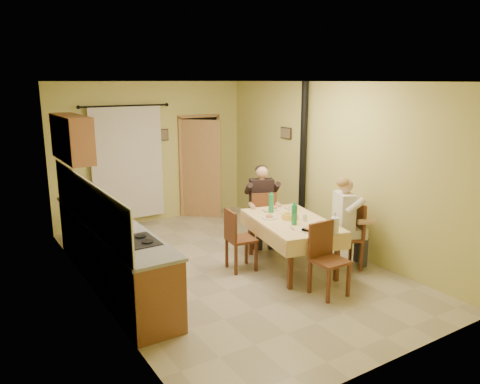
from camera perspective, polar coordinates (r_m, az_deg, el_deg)
floor at (r=7.31m, az=-1.25°, el=-9.20°), size 4.00×6.00×0.01m
room_shell at (r=6.82m, az=-1.33°, el=5.05°), size 4.04×6.04×2.82m
kitchen_run at (r=6.85m, az=-15.48°, el=-7.00°), size 0.64×3.64×1.56m
upper_cabinets at (r=7.72m, az=-19.85°, el=6.22°), size 0.35×1.40×0.70m
curtain at (r=9.30m, az=-13.54°, el=3.47°), size 1.70×0.07×2.22m
doorway at (r=9.87m, az=-4.84°, el=3.12°), size 0.96×0.61×2.15m
dining_table at (r=7.25m, az=6.21°, el=-6.25°), size 1.32×1.85×0.76m
tableware at (r=7.04m, az=6.84°, el=-3.08°), size 0.69×1.64×0.33m
chair_far at (r=8.15m, az=2.66°, el=-4.61°), size 0.55×0.55×0.99m
chair_near at (r=6.47m, az=10.72°, el=-9.79°), size 0.42×0.42×0.98m
chair_right at (r=7.41m, az=12.66°, el=-6.79°), size 0.60×0.60×1.02m
chair_left at (r=7.15m, az=0.04°, el=-7.25°), size 0.44×0.44×0.95m
man_far at (r=8.00m, az=2.69°, el=-0.57°), size 0.65×0.59×1.39m
man_right at (r=7.23m, az=12.79°, el=-2.43°), size 0.59×0.65×1.39m
stove_flue at (r=8.54m, az=7.59°, el=1.23°), size 0.24×0.24×2.80m
picture_back at (r=9.58m, az=-9.28°, el=6.89°), size 0.19×0.03×0.23m
picture_right at (r=8.91m, az=5.63°, el=7.17°), size 0.03×0.31×0.21m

